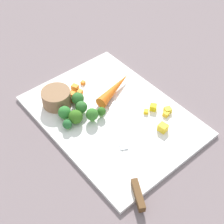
{
  "coord_description": "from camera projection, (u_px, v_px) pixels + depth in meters",
  "views": [
    {
      "loc": [
        0.48,
        -0.4,
        0.7
      ],
      "look_at": [
        0.0,
        0.0,
        0.02
      ],
      "focal_mm": 51.51,
      "sensor_mm": 36.0,
      "label": 1
    }
  ],
  "objects": [
    {
      "name": "ground_plane",
      "position": [
        112.0,
        117.0,
        0.94
      ],
      "size": [
        4.0,
        4.0,
        0.0
      ],
      "primitive_type": "plane",
      "color": "slate"
    },
    {
      "name": "cutting_board",
      "position": [
        112.0,
        116.0,
        0.94
      ],
      "size": [
        0.49,
        0.36,
        0.01
      ],
      "primitive_type": "cube",
      "color": "white",
      "rests_on": "ground_plane"
    },
    {
      "name": "prep_bowl",
      "position": [
        56.0,
        98.0,
        0.94
      ],
      "size": [
        0.09,
        0.09,
        0.05
      ],
      "primitive_type": "cylinder",
      "color": "#916846",
      "rests_on": "cutting_board"
    },
    {
      "name": "chef_knife",
      "position": [
        130.0,
        167.0,
        0.8
      ],
      "size": [
        0.34,
        0.19,
        0.02
      ],
      "rotation": [
        0.0,
        0.0,
        2.65
      ],
      "color": "silver",
      "rests_on": "cutting_board"
    },
    {
      "name": "whole_carrot",
      "position": [
        115.0,
        88.0,
        0.98
      ],
      "size": [
        0.08,
        0.16,
        0.03
      ],
      "primitive_type": "cone",
      "rotation": [
        1.57,
        0.0,
        3.44
      ],
      "color": "orange",
      "rests_on": "cutting_board"
    },
    {
      "name": "carrot_dice_0",
      "position": [
        72.0,
        94.0,
        0.98
      ],
      "size": [
        0.02,
        0.02,
        0.01
      ],
      "primitive_type": "cube",
      "rotation": [
        0.0,
        0.0,
        0.54
      ],
      "color": "orange",
      "rests_on": "cutting_board"
    },
    {
      "name": "carrot_dice_1",
      "position": [
        75.0,
        88.0,
        1.0
      ],
      "size": [
        0.02,
        0.02,
        0.02
      ],
      "primitive_type": "cube",
      "rotation": [
        0.0,
        0.0,
        0.36
      ],
      "color": "orange",
      "rests_on": "cutting_board"
    },
    {
      "name": "carrot_dice_2",
      "position": [
        79.0,
        97.0,
        0.97
      ],
      "size": [
        0.02,
        0.02,
        0.01
      ],
      "primitive_type": "cube",
      "rotation": [
        0.0,
        0.0,
        1.17
      ],
      "color": "orange",
      "rests_on": "cutting_board"
    },
    {
      "name": "carrot_dice_3",
      "position": [
        83.0,
        83.0,
        1.02
      ],
      "size": [
        0.01,
        0.01,
        0.01
      ],
      "primitive_type": "cube",
      "rotation": [
        0.0,
        0.0,
        0.27
      ],
      "color": "orange",
      "rests_on": "cutting_board"
    },
    {
      "name": "carrot_dice_4",
      "position": [
        80.0,
        92.0,
        0.99
      ],
      "size": [
        0.02,
        0.02,
        0.01
      ],
      "primitive_type": "cube",
      "rotation": [
        0.0,
        0.0,
        0.37
      ],
      "color": "orange",
      "rests_on": "cutting_board"
    },
    {
      "name": "carrot_dice_5",
      "position": [
        79.0,
        100.0,
        0.96
      ],
      "size": [
        0.01,
        0.01,
        0.01
      ],
      "primitive_type": "cube",
      "rotation": [
        0.0,
        0.0,
        1.65
      ],
      "color": "orange",
      "rests_on": "cutting_board"
    },
    {
      "name": "carrot_dice_6",
      "position": [
        75.0,
        100.0,
        0.96
      ],
      "size": [
        0.02,
        0.02,
        0.02
      ],
      "primitive_type": "cube",
      "rotation": [
        0.0,
        0.0,
        2.14
      ],
      "color": "orange",
      "rests_on": "cutting_board"
    },
    {
      "name": "pepper_dice_0",
      "position": [
        163.0,
        128.0,
        0.88
      ],
      "size": [
        0.03,
        0.02,
        0.02
      ],
      "primitive_type": "cube",
      "rotation": [
        0.0,
        0.0,
        1.72
      ],
      "color": "yellow",
      "rests_on": "cutting_board"
    },
    {
      "name": "pepper_dice_1",
      "position": [
        166.0,
        114.0,
        0.92
      ],
      "size": [
        0.02,
        0.02,
        0.01
      ],
      "primitive_type": "cube",
      "rotation": [
        0.0,
        0.0,
        0.13
      ],
      "color": "yellow",
      "rests_on": "cutting_board"
    },
    {
      "name": "pepper_dice_2",
      "position": [
        153.0,
        107.0,
        0.94
      ],
      "size": [
        0.03,
        0.03,
        0.02
      ],
      "primitive_type": "cube",
      "rotation": [
        0.0,
        0.0,
        2.21
      ],
      "color": "yellow",
      "rests_on": "cutting_board"
    },
    {
      "name": "pepper_dice_3",
      "position": [
        168.0,
        110.0,
        0.93
      ],
      "size": [
        0.02,
        0.02,
        0.02
      ],
      "primitive_type": "cube",
      "rotation": [
        0.0,
        0.0,
        1.21
      ],
      "color": "yellow",
      "rests_on": "cutting_board"
    },
    {
      "name": "pepper_dice_4",
      "position": [
        146.0,
        112.0,
        0.93
      ],
      "size": [
        0.02,
        0.02,
        0.01
      ],
      "primitive_type": "cube",
      "rotation": [
        0.0,
        0.0,
        2.17
      ],
      "color": "yellow",
      "rests_on": "cutting_board"
    },
    {
      "name": "broccoli_floret_0",
      "position": [
        67.0,
        124.0,
        0.88
      ],
      "size": [
        0.03,
        0.03,
        0.03
      ],
      "color": "#81C358",
      "rests_on": "cutting_board"
    },
    {
      "name": "broccoli_floret_1",
      "position": [
        92.0,
        115.0,
        0.9
      ],
      "size": [
        0.04,
        0.04,
        0.04
      ],
      "color": "#80C364",
      "rests_on": "cutting_board"
    },
    {
      "name": "broccoli_floret_2",
      "position": [
        101.0,
        112.0,
        0.91
      ],
      "size": [
        0.03,
        0.03,
        0.03
      ],
      "color": "#91C26B",
      "rests_on": "cutting_board"
    },
    {
      "name": "broccoli_floret_3",
      "position": [
        78.0,
        99.0,
        0.94
      ],
      "size": [
        0.04,
        0.04,
        0.04
      ],
      "color": "#86B363",
      "rests_on": "cutting_board"
    },
    {
      "name": "broccoli_floret_4",
      "position": [
        65.0,
        113.0,
        0.9
      ],
      "size": [
        0.04,
        0.04,
        0.04
      ],
      "color": "#8AB76A",
      "rests_on": "cutting_board"
    },
    {
      "name": "broccoli_floret_5",
      "position": [
        81.0,
        107.0,
        0.92
      ],
      "size": [
        0.03,
        0.03,
        0.04
      ],
      "color": "#89C058",
      "rests_on": "cutting_board"
    },
    {
      "name": "broccoli_floret_6",
      "position": [
        76.0,
        117.0,
        0.89
      ],
      "size": [
        0.04,
        0.04,
        0.04
      ],
      "color": "#8DB26C",
      "rests_on": "cutting_board"
    }
  ]
}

